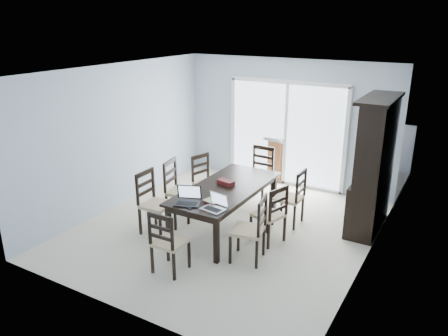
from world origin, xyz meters
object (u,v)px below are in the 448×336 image
at_px(chair_end_near, 166,236).
at_px(chair_end_far, 261,168).
at_px(chair_left_near, 152,195).
at_px(chair_right_near, 254,222).
at_px(game_box, 226,182).
at_px(hot_tub, 269,147).
at_px(chair_left_mid, 177,183).
at_px(laptop_dark, 187,200).
at_px(dining_table, 226,191).
at_px(laptop_silver, 213,206).
at_px(china_hutch, 373,167).
at_px(chair_left_far, 204,175).
at_px(cell_phone, 189,208).
at_px(chair_right_far, 294,191).
at_px(chair_right_mid, 273,209).

distance_m(chair_end_near, chair_end_far, 3.05).
bearing_deg(chair_left_near, chair_end_far, 155.42).
bearing_deg(chair_left_near, chair_right_near, 88.60).
xyz_separation_m(game_box, hot_tub, (-0.70, 3.26, -0.31)).
xyz_separation_m(chair_left_mid, laptop_dark, (0.83, -0.87, 0.18)).
bearing_deg(hot_tub, dining_table, -77.30).
xyz_separation_m(chair_left_near, laptop_silver, (1.29, -0.20, 0.17)).
bearing_deg(chair_left_mid, game_box, 87.98).
distance_m(chair_right_near, chair_end_near, 1.26).
relative_size(china_hutch, hot_tub, 1.03).
height_order(china_hutch, chair_right_near, china_hutch).
height_order(laptop_dark, laptop_silver, laptop_dark).
relative_size(dining_table, chair_end_near, 2.05).
distance_m(chair_left_far, game_box, 0.98).
relative_size(dining_table, chair_left_far, 1.97).
xyz_separation_m(chair_end_far, cell_phone, (0.03, -2.47, 0.13)).
distance_m(dining_table, chair_left_near, 1.21).
relative_size(chair_left_mid, chair_right_far, 1.06).
relative_size(dining_table, china_hutch, 1.00).
distance_m(chair_left_near, laptop_dark, 0.90).
bearing_deg(chair_right_mid, chair_end_far, 49.60).
distance_m(chair_end_far, cell_phone, 2.47).
relative_size(china_hutch, chair_left_mid, 1.83).
xyz_separation_m(cell_phone, hot_tub, (-0.71, 4.36, -0.28)).
distance_m(chair_left_near, chair_left_far, 1.34).
bearing_deg(laptop_dark, china_hutch, 23.05).
distance_m(china_hutch, game_box, 2.40).
distance_m(chair_right_far, chair_end_near, 2.48).
relative_size(chair_left_near, laptop_silver, 3.30).
bearing_deg(chair_left_far, cell_phone, 41.23).
bearing_deg(laptop_dark, chair_left_near, 144.14).
bearing_deg(chair_right_far, chair_left_near, 125.65).
height_order(china_hutch, chair_left_far, china_hutch).
bearing_deg(laptop_silver, chair_left_near, -179.61).
height_order(dining_table, laptop_dark, laptop_dark).
bearing_deg(dining_table, chair_right_far, 38.36).
relative_size(chair_end_far, hot_tub, 0.56).
distance_m(chair_left_near, chair_end_near, 1.34).
relative_size(chair_left_mid, cell_phone, 11.04).
distance_m(chair_right_near, cell_phone, 0.97).
bearing_deg(game_box, dining_table, -58.32).
bearing_deg(chair_end_far, chair_right_near, 114.66).
relative_size(chair_right_mid, chair_end_near, 1.02).
relative_size(cell_phone, game_box, 0.39).
bearing_deg(game_box, laptop_dark, -94.78).
bearing_deg(chair_left_far, game_box, 69.89).
distance_m(chair_left_far, cell_phone, 1.85).
xyz_separation_m(china_hutch, chair_right_near, (-1.17, -1.93, -0.46)).
distance_m(dining_table, laptop_silver, 0.93).
bearing_deg(chair_left_far, laptop_dark, 39.88).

